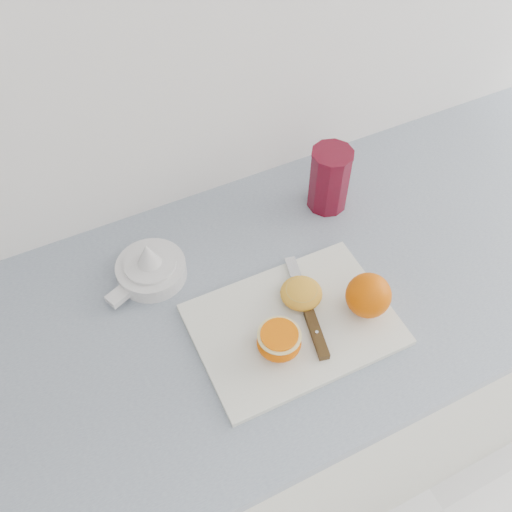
% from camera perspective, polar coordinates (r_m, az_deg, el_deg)
% --- Properties ---
extents(counter, '(2.43, 0.64, 0.89)m').
position_cam_1_polar(counter, '(1.45, 1.06, -13.74)').
color(counter, white).
rests_on(counter, ground).
extents(cutting_board, '(0.35, 0.25, 0.01)m').
position_cam_1_polar(cutting_board, '(1.02, 3.79, -6.84)').
color(cutting_board, silver).
rests_on(cutting_board, counter).
extents(whole_orange, '(0.08, 0.08, 0.08)m').
position_cam_1_polar(whole_orange, '(1.02, 11.17, -3.89)').
color(whole_orange, '#F15B00').
rests_on(whole_orange, cutting_board).
extents(half_orange, '(0.08, 0.08, 0.05)m').
position_cam_1_polar(half_orange, '(0.97, 2.32, -8.51)').
color(half_orange, '#F15B00').
rests_on(half_orange, cutting_board).
extents(squeezed_shell, '(0.08, 0.08, 0.03)m').
position_cam_1_polar(squeezed_shell, '(1.03, 4.55, -3.71)').
color(squeezed_shell, gold).
rests_on(squeezed_shell, cutting_board).
extents(paring_knife, '(0.07, 0.22, 0.01)m').
position_cam_1_polar(paring_knife, '(1.01, 5.73, -6.84)').
color(paring_knife, '#442F11').
rests_on(paring_knife, cutting_board).
extents(citrus_juicer, '(0.16, 0.13, 0.09)m').
position_cam_1_polar(citrus_juicer, '(1.09, -10.53, -1.19)').
color(citrus_juicer, white).
rests_on(citrus_juicer, counter).
extents(red_tumbler, '(0.09, 0.09, 0.14)m').
position_cam_1_polar(red_tumbler, '(1.18, 7.33, 7.46)').
color(red_tumbler, maroon).
rests_on(red_tumbler, counter).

